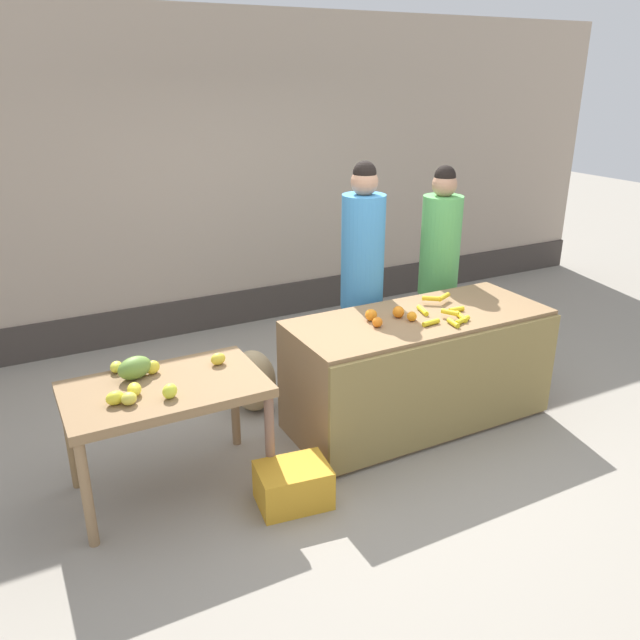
{
  "coord_description": "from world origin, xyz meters",
  "views": [
    {
      "loc": [
        -2.14,
        -3.49,
        2.51
      ],
      "look_at": [
        -0.22,
        0.15,
        0.9
      ],
      "focal_mm": 35.76,
      "sensor_mm": 36.0,
      "label": 1
    }
  ],
  "objects_px": {
    "vendor_woman_green_shirt": "(439,269)",
    "produce_crate": "(293,485)",
    "vendor_woman_blue_shirt": "(362,281)",
    "produce_sack": "(253,381)"
  },
  "relations": [
    {
      "from": "vendor_woman_blue_shirt",
      "to": "vendor_woman_green_shirt",
      "type": "relative_size",
      "value": 1.05
    },
    {
      "from": "vendor_woman_blue_shirt",
      "to": "vendor_woman_green_shirt",
      "type": "xyz_separation_m",
      "value": [
        0.84,
        0.09,
        -0.05
      ]
    },
    {
      "from": "vendor_woman_blue_shirt",
      "to": "produce_crate",
      "type": "height_order",
      "value": "vendor_woman_blue_shirt"
    },
    {
      "from": "vendor_woman_blue_shirt",
      "to": "produce_crate",
      "type": "xyz_separation_m",
      "value": [
        -1.17,
        -1.14,
        -0.83
      ]
    },
    {
      "from": "vendor_woman_green_shirt",
      "to": "produce_crate",
      "type": "xyz_separation_m",
      "value": [
        -2.0,
        -1.23,
        -0.78
      ]
    },
    {
      "from": "vendor_woman_blue_shirt",
      "to": "vendor_woman_green_shirt",
      "type": "bearing_deg",
      "value": 6.46
    },
    {
      "from": "produce_crate",
      "to": "produce_sack",
      "type": "relative_size",
      "value": 0.87
    },
    {
      "from": "vendor_woman_green_shirt",
      "to": "produce_crate",
      "type": "relative_size",
      "value": 4.09
    },
    {
      "from": "vendor_woman_blue_shirt",
      "to": "vendor_woman_green_shirt",
      "type": "height_order",
      "value": "vendor_woman_blue_shirt"
    },
    {
      "from": "produce_crate",
      "to": "vendor_woman_blue_shirt",
      "type": "bearing_deg",
      "value": 44.31
    }
  ]
}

